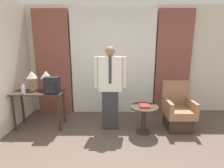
% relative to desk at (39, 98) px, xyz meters
% --- Properties ---
extents(wall_back, '(10.00, 0.06, 2.70)m').
position_rel_desk_xyz_m(wall_back, '(1.56, 1.01, 0.71)').
color(wall_back, silver).
rests_on(wall_back, ground_plane).
extents(curtain_sheer_center, '(2.08, 0.06, 2.58)m').
position_rel_desk_xyz_m(curtain_sheer_center, '(1.56, 0.88, 0.65)').
color(curtain_sheer_center, white).
rests_on(curtain_sheer_center, ground_plane).
extents(curtain_drape_left, '(0.86, 0.06, 2.58)m').
position_rel_desk_xyz_m(curtain_drape_left, '(0.05, 0.88, 0.65)').
color(curtain_drape_left, brown).
rests_on(curtain_drape_left, ground_plane).
extents(curtain_drape_right, '(0.86, 0.06, 2.58)m').
position_rel_desk_xyz_m(curtain_drape_right, '(3.08, 0.88, 0.65)').
color(curtain_drape_right, brown).
rests_on(curtain_drape_right, ground_plane).
extents(desk, '(1.05, 0.49, 0.79)m').
position_rel_desk_xyz_m(desk, '(0.00, 0.00, 0.00)').
color(desk, '#38281E').
rests_on(desk, ground_plane).
extents(table_lamp_left, '(0.22, 0.22, 0.43)m').
position_rel_desk_xyz_m(table_lamp_left, '(-0.15, 0.11, 0.46)').
color(table_lamp_left, tan).
rests_on(table_lamp_left, desk).
extents(table_lamp_right, '(0.22, 0.22, 0.43)m').
position_rel_desk_xyz_m(table_lamp_right, '(0.15, 0.11, 0.46)').
color(table_lamp_right, tan).
rests_on(table_lamp_right, desk).
extents(bottle_near_edge, '(0.08, 0.08, 0.20)m').
position_rel_desk_xyz_m(bottle_near_edge, '(-0.22, -0.16, 0.23)').
color(bottle_near_edge, silver).
rests_on(bottle_near_edge, desk).
extents(backpack, '(0.29, 0.20, 0.34)m').
position_rel_desk_xyz_m(backpack, '(0.35, -0.13, 0.31)').
color(backpack, black).
rests_on(backpack, desk).
extents(person, '(0.66, 0.22, 1.72)m').
position_rel_desk_xyz_m(person, '(1.51, -0.05, 0.29)').
color(person, '#2D2D33').
rests_on(person, ground_plane).
extents(armchair, '(0.56, 0.62, 0.99)m').
position_rel_desk_xyz_m(armchair, '(2.93, -0.03, -0.28)').
color(armchair, '#38281E').
rests_on(armchair, ground_plane).
extents(side_table, '(0.56, 0.56, 0.56)m').
position_rel_desk_xyz_m(side_table, '(2.18, -0.23, -0.26)').
color(side_table, '#38281E').
rests_on(side_table, ground_plane).
extents(book, '(0.20, 0.22, 0.03)m').
position_rel_desk_xyz_m(book, '(2.18, -0.25, -0.07)').
color(book, maroon).
rests_on(book, side_table).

